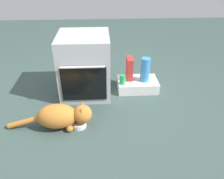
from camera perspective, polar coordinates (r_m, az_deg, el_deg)
The scene contains 8 objects.
ground at distance 2.47m, azimuth -5.33°, elevation -5.50°, with size 8.00×8.00×0.00m, color #384C47.
oven at distance 2.65m, azimuth -6.96°, elevation 6.19°, with size 0.58×0.63×0.72m.
pantry_cabinet at distance 2.84m, azimuth 6.52°, elevation 1.29°, with size 0.49×0.33×0.13m, color white.
food_bowl at distance 2.27m, azimuth -8.43°, elevation -8.72°, with size 0.15×0.15×0.08m.
cat at distance 2.23m, azimuth -12.69°, elevation -6.60°, with size 0.83×0.25×0.27m.
water_bottle at distance 2.74m, azimuth 8.49°, elevation 5.01°, with size 0.11×0.11×0.30m, color #388CD1.
cereal_box at distance 2.77m, azimuth 4.49°, elevation 5.43°, with size 0.07×0.18×0.28m, color #B72D28.
soda_can at distance 2.68m, azimuth 2.65°, elevation 2.56°, with size 0.07×0.07×0.12m, color green.
Camera 1 is at (0.13, -1.98, 1.49)m, focal length 35.73 mm.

